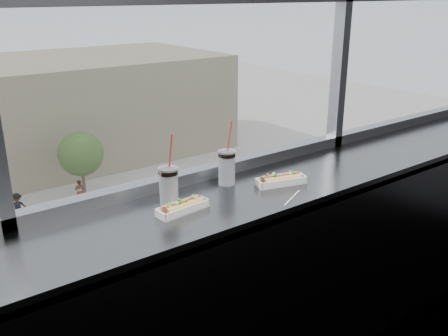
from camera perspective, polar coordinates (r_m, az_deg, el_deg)
wall_back_lower at (r=2.87m, az=-1.96°, el=-11.42°), size 6.00×0.00×6.00m
counter at (r=2.44m, az=1.64°, el=-3.58°), size 6.00×0.55×0.06m
counter_fascia at (r=2.53m, az=5.28°, el=-16.33°), size 6.00×0.04×1.04m
hotdog_tray_left at (r=2.23m, az=-4.75°, el=-4.40°), size 0.25×0.10×0.06m
hotdog_tray_right at (r=2.54m, az=6.52°, el=-1.32°), size 0.27×0.15×0.06m
soda_cup_left at (r=2.28m, az=-6.34°, el=-1.89°), size 0.09×0.09×0.34m
soda_cup_right at (r=2.51m, az=0.32°, el=0.26°), size 0.09×0.09×0.34m
loose_straw at (r=2.39m, az=7.80°, el=-3.39°), size 0.18×0.09×0.01m
wrapper at (r=2.24m, az=-5.25°, el=-4.64°), size 0.10×0.07×0.02m
car_far_c at (r=31.13m, az=-11.13°, el=-3.59°), size 3.03×5.78×1.84m
car_near_e at (r=27.04m, az=4.64°, el=-6.46°), size 3.57×7.07×2.27m
pedestrian_d at (r=33.30m, az=-16.20°, el=-2.39°), size 0.87×0.65×1.96m
pedestrian_c at (r=32.18m, az=-22.55°, el=-3.84°), size 0.91×0.68×2.05m
tree_right at (r=33.49m, az=-16.05°, el=1.57°), size 2.94×2.94×4.59m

